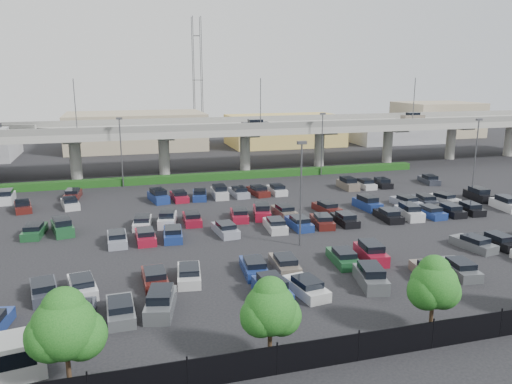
% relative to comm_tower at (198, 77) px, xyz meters
% --- Properties ---
extents(ground, '(280.00, 280.00, 0.00)m').
position_rel_comm_tower_xyz_m(ground, '(-4.00, -74.00, -15.61)').
color(ground, black).
extents(overpass, '(150.00, 13.00, 15.80)m').
position_rel_comm_tower_xyz_m(overpass, '(-4.25, -42.01, -8.64)').
color(overpass, gray).
rests_on(overpass, ground).
extents(hedge, '(66.00, 1.60, 1.10)m').
position_rel_comm_tower_xyz_m(hedge, '(-4.00, -49.00, -15.06)').
color(hedge, '#173910').
rests_on(hedge, ground).
extents(fence, '(70.00, 0.10, 2.00)m').
position_rel_comm_tower_xyz_m(fence, '(-4.05, -102.00, -14.71)').
color(fence, black).
rests_on(fence, ground).
extents(tree_row, '(65.07, 3.66, 5.94)m').
position_rel_comm_tower_xyz_m(tree_row, '(-3.30, -100.53, -12.09)').
color(tree_row, '#332316').
rests_on(tree_row, ground).
extents(parked_cars, '(62.82, 41.63, 1.67)m').
position_rel_comm_tower_xyz_m(parked_cars, '(-3.53, -77.54, -15.00)').
color(parked_cars, silver).
rests_on(parked_cars, ground).
extents(light_poles, '(66.90, 48.38, 10.30)m').
position_rel_comm_tower_xyz_m(light_poles, '(-8.12, -72.00, -9.37)').
color(light_poles, '#47474C').
rests_on(light_poles, ground).
extents(distant_buildings, '(138.00, 24.00, 9.00)m').
position_rel_comm_tower_xyz_m(distant_buildings, '(8.38, -12.19, -11.87)').
color(distant_buildings, gray).
rests_on(distant_buildings, ground).
extents(comm_tower, '(2.40, 2.40, 30.00)m').
position_rel_comm_tower_xyz_m(comm_tower, '(0.00, 0.00, 0.00)').
color(comm_tower, '#47474C').
rests_on(comm_tower, ground).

